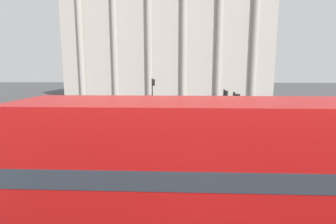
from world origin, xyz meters
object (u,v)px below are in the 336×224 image
object	(u,v)px
traffic_light_near	(235,117)
traffic_light_mid	(225,103)
pedestrian_grey	(151,99)
pedestrian_olive	(240,108)
pedestrian_red	(138,104)
plaza_building_left	(169,41)
car_silver	(180,110)
car_navy	(282,122)
double_decker_bus	(218,173)
pedestrian_yellow	(269,104)
traffic_light_far	(153,91)

from	to	relation	value
traffic_light_near	traffic_light_mid	xyz separation A→B (m)	(0.81, 7.71, -0.26)
traffic_light_near	pedestrian_grey	xyz separation A→B (m)	(-6.75, 21.72, -1.49)
pedestrian_olive	pedestrian_red	world-z (taller)	pedestrian_red
plaza_building_left	car_silver	xyz separation A→B (m)	(2.02, -19.19, -9.14)
car_navy	pedestrian_grey	xyz separation A→B (m)	(-12.29, 13.84, 0.28)
traffic_light_mid	car_navy	size ratio (longest dim) A/B	0.80
double_decker_bus	pedestrian_olive	size ratio (longest dim) A/B	6.32
pedestrian_grey	pedestrian_yellow	bearing A→B (deg)	-152.61
car_navy	pedestrian_grey	world-z (taller)	pedestrian_grey
double_decker_bus	pedestrian_yellow	size ratio (longest dim) A/B	6.18
plaza_building_left	car_navy	bearing A→B (deg)	-67.99
traffic_light_near	car_navy	size ratio (longest dim) A/B	0.90
traffic_light_mid	car_navy	world-z (taller)	traffic_light_mid
car_silver	pedestrian_yellow	distance (m)	10.66
double_decker_bus	pedestrian_red	xyz separation A→B (m)	(-5.83, 23.60, -1.32)
pedestrian_yellow	pedestrian_grey	size ratio (longest dim) A/B	0.96
traffic_light_far	car_navy	xyz separation A→B (m)	(11.24, -6.71, -1.91)
pedestrian_yellow	pedestrian_red	size ratio (longest dim) A/B	0.95
pedestrian_red	plaza_building_left	bearing A→B (deg)	27.35
traffic_light_near	double_decker_bus	bearing A→B (deg)	-104.81
pedestrian_yellow	pedestrian_olive	size ratio (longest dim) A/B	1.02
pedestrian_red	pedestrian_grey	bearing A→B (deg)	26.76
pedestrian_olive	pedestrian_grey	bearing A→B (deg)	38.54
plaza_building_left	pedestrian_grey	size ratio (longest dim) A/B	19.75
traffic_light_near	plaza_building_left	bearing A→B (deg)	98.15
traffic_light_near	pedestrian_olive	size ratio (longest dim) A/B	2.38
pedestrian_olive	car_silver	bearing A→B (deg)	73.80
traffic_light_mid	traffic_light_far	world-z (taller)	traffic_light_far
traffic_light_mid	pedestrian_yellow	distance (m)	11.58
traffic_light_near	pedestrian_red	bearing A→B (deg)	114.97
car_silver	pedestrian_red	size ratio (longest dim) A/B	2.47
pedestrian_olive	pedestrian_red	distance (m)	11.54
traffic_light_mid	car_silver	distance (m)	7.58
double_decker_bus	traffic_light_far	bearing A→B (deg)	102.53
pedestrian_grey	pedestrian_olive	xyz separation A→B (m)	(10.33, -7.63, -0.07)
plaza_building_left	pedestrian_red	world-z (taller)	plaza_building_left
car_navy	pedestrian_grey	size ratio (longest dim) A/B	2.48
double_decker_bus	car_navy	size ratio (longest dim) A/B	2.39
plaza_building_left	car_silver	size ratio (longest dim) A/B	7.97
car_silver	pedestrian_yellow	bearing A→B (deg)	-155.92
traffic_light_mid	pedestrian_yellow	size ratio (longest dim) A/B	2.07
plaza_building_left	car_silver	bearing A→B (deg)	-83.98
plaza_building_left	pedestrian_red	bearing A→B (deg)	-99.79
plaza_building_left	pedestrian_grey	xyz separation A→B (m)	(-1.96, -11.70, -8.87)
pedestrian_olive	pedestrian_red	xyz separation A→B (m)	(-11.28, 2.43, 0.07)
traffic_light_far	pedestrian_grey	bearing A→B (deg)	98.39
car_navy	pedestrian_red	world-z (taller)	pedestrian_red
car_silver	pedestrian_grey	bearing A→B (deg)	-53.37
car_silver	pedestrian_red	world-z (taller)	pedestrian_red
plaza_building_left	pedestrian_olive	world-z (taller)	plaza_building_left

